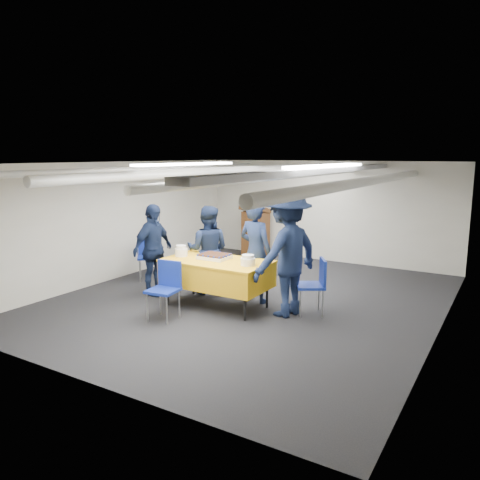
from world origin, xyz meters
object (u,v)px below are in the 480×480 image
at_px(sheet_cake, 214,256).
at_px(chair_near, 166,284).
at_px(sailor_a, 256,252).
at_px(podium, 256,231).
at_px(chair_left, 148,252).
at_px(serving_table, 217,273).
at_px(sailor_b, 208,250).
at_px(sailor_d, 287,253).
at_px(sailor_c, 153,250).
at_px(chair_right, 316,281).

xyz_separation_m(sheet_cake, chair_near, (-0.26, -0.92, -0.28)).
bearing_deg(sheet_cake, sailor_a, 45.88).
height_order(podium, chair_left, podium).
distance_m(sheet_cake, podium, 3.81).
bearing_deg(serving_table, sailor_b, 135.26).
distance_m(chair_near, chair_left, 2.41).
xyz_separation_m(serving_table, sailor_d, (1.13, 0.22, 0.41)).
height_order(serving_table, chair_left, chair_left).
bearing_deg(sailor_c, chair_near, -131.12).
relative_size(chair_right, sailor_c, 0.54).
height_order(sailor_a, sailor_c, sailor_a).
relative_size(sheet_cake, chair_left, 0.56).
bearing_deg(sailor_c, sailor_d, -85.29).
height_order(serving_table, chair_near, chair_near).
height_order(chair_left, sailor_b, sailor_b).
relative_size(chair_near, sailor_d, 0.45).
distance_m(chair_near, sailor_c, 1.33).
height_order(podium, sailor_c, sailor_c).
bearing_deg(chair_left, chair_right, -4.57).
bearing_deg(chair_left, sailor_d, -9.48).
bearing_deg(chair_right, chair_left, 175.43).
height_order(sheet_cake, sailor_d, sailor_d).
xyz_separation_m(serving_table, sailor_b, (-0.55, 0.55, 0.22)).
relative_size(chair_left, sailor_b, 0.56).
distance_m(podium, chair_near, 4.62).
bearing_deg(podium, serving_table, -70.24).
bearing_deg(chair_near, podium, 102.14).
distance_m(serving_table, sailor_d, 1.22).
height_order(chair_near, sailor_d, sailor_d).
bearing_deg(sailor_b, chair_near, 75.75).
xyz_separation_m(sheet_cake, sailor_a, (0.49, 0.50, 0.04)).
bearing_deg(chair_left, podium, 74.14).
distance_m(sheet_cake, sailor_a, 0.70).
bearing_deg(chair_near, sailor_b, 98.40).
xyz_separation_m(chair_left, sailor_b, (1.59, -0.22, 0.25)).
relative_size(podium, chair_right, 1.44).
bearing_deg(chair_near, serving_table, 67.88).
distance_m(sheet_cake, sailor_b, 0.67).
bearing_deg(sailor_a, sheet_cake, 54.01).
bearing_deg(sheet_cake, serving_table, -37.45).
relative_size(sheet_cake, sailor_a, 0.29).
relative_size(chair_left, sailor_d, 0.45).
distance_m(sheet_cake, chair_right, 1.67).
bearing_deg(chair_right, chair_near, -144.44).
bearing_deg(sailor_d, chair_left, -82.28).
bearing_deg(sailor_a, podium, -52.86).
height_order(sailor_b, sailor_d, sailor_d).
bearing_deg(chair_left, sailor_c, -43.52).
distance_m(sailor_a, sailor_b, 0.96).
height_order(serving_table, sailor_a, sailor_a).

